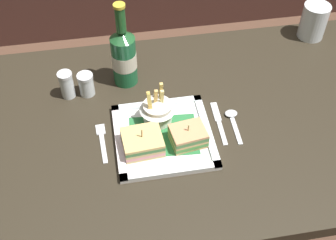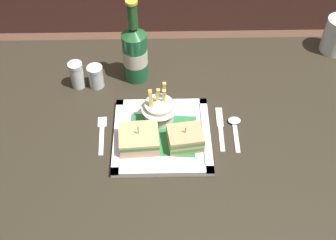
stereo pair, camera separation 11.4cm
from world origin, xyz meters
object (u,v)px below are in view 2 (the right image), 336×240
at_px(spoon, 235,124).
at_px(dining_table, 173,147).
at_px(fries_cup, 159,108).
at_px(salt_shaker, 77,76).
at_px(fork, 102,133).
at_px(knife, 220,127).
at_px(beer_bottle, 135,52).
at_px(sandwich_half_right, 185,138).
at_px(pepper_shaker, 96,78).
at_px(square_plate, 162,136).
at_px(sandwich_half_left, 139,139).

bearing_deg(spoon, dining_table, 175.71).
bearing_deg(fries_cup, dining_table, -9.22).
xyz_separation_m(spoon, salt_shaker, (-0.44, 0.17, 0.03)).
height_order(fork, knife, same).
bearing_deg(fork, knife, 2.73).
xyz_separation_m(fries_cup, salt_shaker, (-0.24, 0.15, -0.02)).
relative_size(spoon, salt_shaker, 1.50).
bearing_deg(knife, fork, -177.27).
relative_size(beer_bottle, fork, 1.97).
height_order(sandwich_half_right, beer_bottle, beer_bottle).
relative_size(salt_shaker, pepper_shaker, 1.21).
relative_size(sandwich_half_right, salt_shaker, 1.15).
bearing_deg(salt_shaker, square_plate, -39.99).
height_order(square_plate, fries_cup, fries_cup).
bearing_deg(pepper_shaker, knife, -26.23).
height_order(sandwich_half_left, knife, sandwich_half_left).
distance_m(sandwich_half_right, fork, 0.23).
distance_m(dining_table, sandwich_half_left, 0.19).
relative_size(fries_cup, beer_bottle, 0.42).
height_order(square_plate, sandwich_half_left, sandwich_half_left).
distance_m(square_plate, spoon, 0.20).
bearing_deg(fork, pepper_shaker, 98.77).
relative_size(fries_cup, salt_shaker, 1.32).
bearing_deg(sandwich_half_right, dining_table, 107.78).
xyz_separation_m(dining_table, fork, (-0.19, -0.03, 0.11)).
bearing_deg(sandwich_half_left, beer_bottle, 93.16).
bearing_deg(dining_table, spoon, -4.29).
xyz_separation_m(dining_table, sandwich_half_left, (-0.09, -0.08, 0.14)).
xyz_separation_m(knife, pepper_shaker, (-0.35, 0.17, 0.03)).
bearing_deg(knife, sandwich_half_left, -163.50).
distance_m(sandwich_half_left, fries_cup, 0.10).
bearing_deg(dining_table, salt_shaker, 150.89).
bearing_deg(square_plate, salt_shaker, 140.01).
bearing_deg(sandwich_half_right, square_plate, 151.88).
bearing_deg(spoon, salt_shaker, 159.35).
bearing_deg(spoon, beer_bottle, 143.38).
bearing_deg(fries_cup, beer_bottle, 110.18).
relative_size(sandwich_half_left, knife, 0.68).
relative_size(knife, salt_shaker, 1.86).
distance_m(spoon, salt_shaker, 0.47).
xyz_separation_m(fork, salt_shaker, (-0.08, 0.19, 0.04)).
relative_size(dining_table, knife, 8.41).
xyz_separation_m(square_plate, knife, (0.16, 0.03, -0.00)).
relative_size(dining_table, fries_cup, 11.86).
xyz_separation_m(sandwich_half_left, pepper_shaker, (-0.13, 0.24, -0.00)).
bearing_deg(fork, sandwich_half_right, -12.60).
relative_size(beer_bottle, salt_shaker, 3.12).
height_order(square_plate, beer_bottle, beer_bottle).
distance_m(fries_cup, beer_bottle, 0.20).
bearing_deg(pepper_shaker, fries_cup, -38.84).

